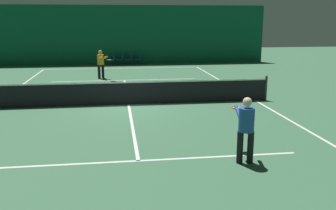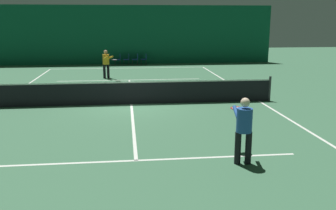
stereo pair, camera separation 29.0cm
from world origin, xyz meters
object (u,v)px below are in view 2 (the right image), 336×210
Objects in this scene: player_near at (244,125)px; courtside_chair_0 at (119,59)px; courtside_chair_1 at (127,58)px; courtside_chair_3 at (145,58)px; player_far at (106,62)px; tennis_net at (131,92)px; courtside_chair_2 at (136,58)px.

courtside_chair_0 is at bearing 15.04° from player_near.
player_near is 20.98m from courtside_chair_1.
player_near is 20.86m from courtside_chair_3.
courtside_chair_1 is (-2.63, 20.81, -0.48)m from player_near.
player_near is 21.08m from courtside_chair_0.
player_far is at bearing 21.51° from player_near.
tennis_net is 14.29× the size of courtside_chair_0.
courtside_chair_0 is at bearing -90.00° from courtside_chair_2.
player_near is 20.91m from courtside_chair_2.
player_far is at bearing -10.87° from courtside_chair_1.
tennis_net reaches higher than courtside_chair_1.
tennis_net is at bearing 26.73° from player_near.
tennis_net is at bearing -22.13° from player_far.
courtside_chair_1 is (0.67, 0.00, 0.00)m from courtside_chair_0.
tennis_net is 13.96m from courtside_chair_1.
courtside_chair_1 is at bearing -90.00° from courtside_chair_3.
courtside_chair_1 is at bearing 136.67° from player_far.
player_far is (-1.33, 7.28, 0.47)m from tennis_net.
courtside_chair_0 is at bearing 142.29° from player_far.
player_near is 1.96× the size of courtside_chair_2.
tennis_net is 14.29× the size of courtside_chair_1.
courtside_chair_1 and courtside_chair_2 have the same top height.
player_far is at bearing 100.33° from tennis_net.
player_near is 1.96× the size of courtside_chair_1.
tennis_net reaches higher than courtside_chair_3.
player_far reaches higher than tennis_net.
tennis_net is 14.02m from courtside_chair_3.
courtside_chair_3 is at bearing 90.00° from courtside_chair_1.
courtside_chair_0 is 1.00× the size of courtside_chair_3.
player_near is 1.96× the size of courtside_chair_0.
courtside_chair_0 is (0.61, 6.68, -0.49)m from player_far.
courtside_chair_2 is at bearing 87.43° from tennis_net.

